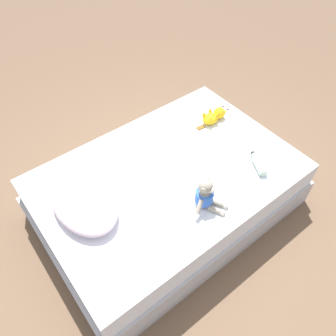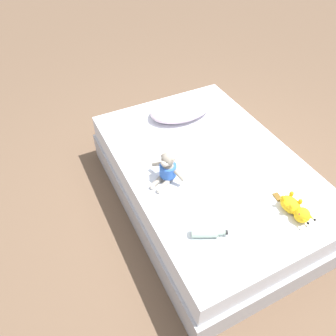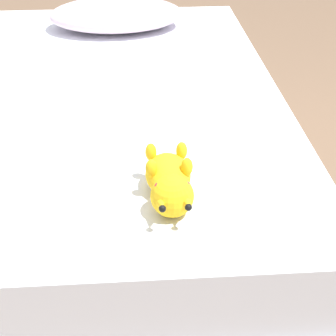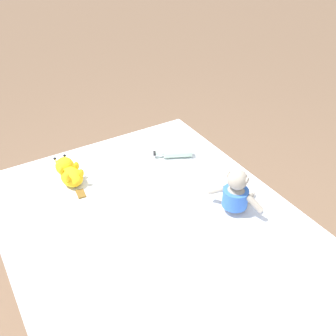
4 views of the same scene
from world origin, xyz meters
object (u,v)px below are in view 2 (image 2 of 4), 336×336
object	(u,v)px
bed	(207,182)
glass_bottle	(206,232)
pillow	(181,108)
plush_monkey	(167,169)
plush_yellow_creature	(295,209)

from	to	relation	value
bed	glass_bottle	size ratio (longest dim) A/B	8.88
pillow	bed	bearing A→B (deg)	-97.80
pillow	plush_monkey	size ratio (longest dim) A/B	2.20
plush_monkey	glass_bottle	xyz separation A→B (m)	(-0.00, -0.53, -0.07)
bed	plush_yellow_creature	world-z (taller)	plush_yellow_creature
bed	glass_bottle	xyz separation A→B (m)	(-0.38, -0.56, 0.27)
plush_monkey	glass_bottle	distance (m)	0.54
pillow	plush_yellow_creature	world-z (taller)	pillow
bed	pillow	world-z (taller)	pillow
plush_yellow_creature	glass_bottle	xyz separation A→B (m)	(-0.60, 0.11, -0.02)
pillow	plush_yellow_creature	size ratio (longest dim) A/B	1.79
pillow	plush_monkey	bearing A→B (deg)	-125.10
bed	plush_monkey	distance (m)	0.50
pillow	glass_bottle	distance (m)	1.28
bed	plush_monkey	bearing A→B (deg)	-176.28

